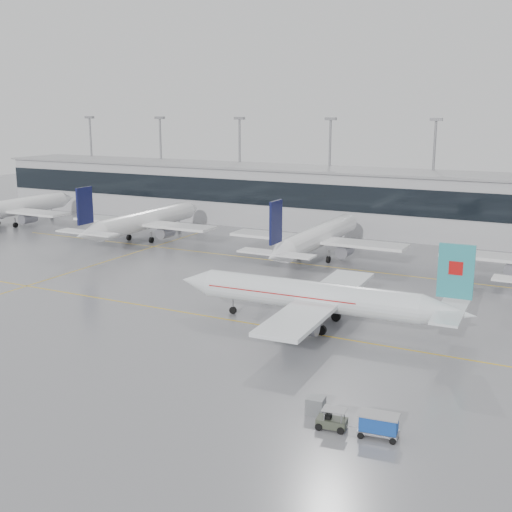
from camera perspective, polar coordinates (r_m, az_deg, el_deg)
The scene contains 15 objects.
ground at distance 76.99m, azimuth -4.10°, elevation -5.40°, with size 320.00×320.00×0.00m, color gray.
taxi_line_main at distance 76.99m, azimuth -4.10°, elevation -5.39°, with size 120.00×0.25×0.01m, color gold.
taxi_line_north at distance 102.81m, azimuth 4.59°, elevation -0.74°, with size 120.00×0.25×0.01m, color gold.
taxi_line_cross at distance 105.91m, azimuth -13.83°, elevation -0.67°, with size 0.25×60.00×0.01m, color gold.
terminal at distance 131.36m, azimuth 10.05°, elevation 4.73°, with size 180.00×15.00×12.00m, color #A9AAAD.
terminal_glass at distance 124.02m, azimuth 9.03°, elevation 5.00°, with size 180.00×0.20×5.00m, color black.
terminal_roof at distance 130.65m, azimuth 10.16°, elevation 7.42°, with size 182.00×16.00×0.40m, color gray.
light_masts at distance 136.28m, azimuth 10.93°, elevation 8.09°, with size 156.40×1.00×22.60m.
air_canada_jet at distance 72.77m, azimuth 5.66°, elevation -3.69°, with size 35.05×27.63×10.85m.
parked_jet_a at distance 146.12m, azimuth -21.05°, elevation 3.97°, with size 29.64×36.96×11.72m.
parked_jet_b at distance 122.48m, azimuth -9.99°, elevation 3.07°, with size 29.64×36.96×11.72m.
parked_jet_c at distance 105.36m, azimuth 5.40°, elevation 1.64°, with size 29.64×36.96×11.72m.
baggage_tug at distance 51.36m, azimuth 6.75°, elevation -14.42°, with size 3.51×1.69×1.67m.
baggage_cart at distance 50.52m, azimuth 10.85°, elevation -14.43°, with size 3.15×1.99×1.84m.
gse_unit at distance 53.44m, azimuth 5.32°, elevation -13.10°, with size 1.42×1.32×1.42m, color slate.
Camera 1 is at (38.22, -62.38, 24.01)m, focal length 45.00 mm.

